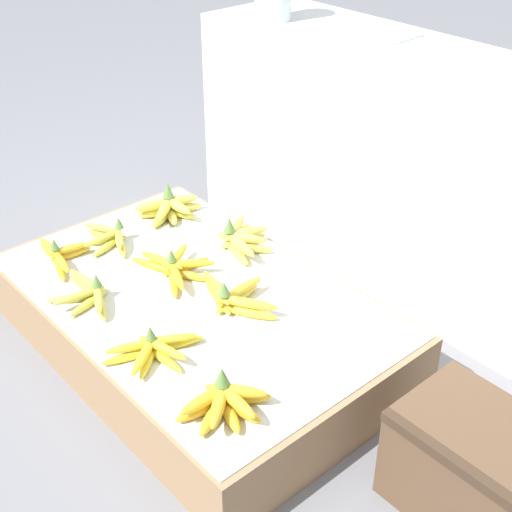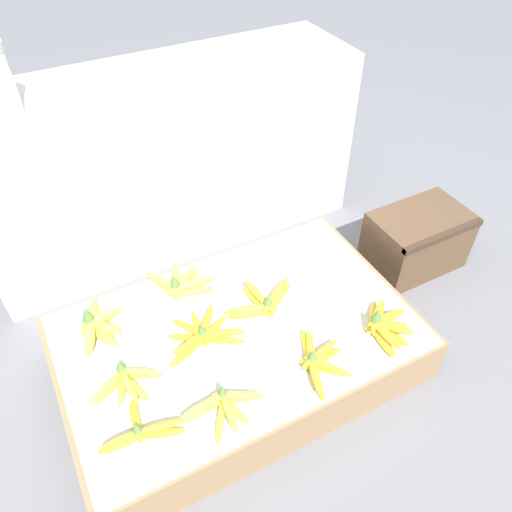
# 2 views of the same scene
# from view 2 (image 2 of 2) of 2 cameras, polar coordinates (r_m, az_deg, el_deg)

# --- Properties ---
(ground_plane) EXTENTS (10.00, 10.00, 0.00)m
(ground_plane) POSITION_cam_2_polar(r_m,az_deg,el_deg) (1.75, -1.94, -12.15)
(ground_plane) COLOR slate
(display_platform) EXTENTS (1.12, 0.71, 0.18)m
(display_platform) POSITION_cam_2_polar(r_m,az_deg,el_deg) (1.68, -2.02, -10.37)
(display_platform) COLOR #997551
(display_platform) RESTS_ON ground_plane
(back_vendor_table) EXTENTS (1.47, 0.41, 0.72)m
(back_vendor_table) POSITION_cam_2_polar(r_m,az_deg,el_deg) (2.04, -9.82, 10.66)
(back_vendor_table) COLOR white
(back_vendor_table) RESTS_ON ground_plane
(wooden_crate) EXTENTS (0.37, 0.24, 0.24)m
(wooden_crate) POSITION_cam_2_polar(r_m,az_deg,el_deg) (2.09, 17.87, 1.74)
(wooden_crate) COLOR brown
(wooden_crate) RESTS_ON ground_plane
(banana_bunch_front_left) EXTENTS (0.23, 0.16, 0.08)m
(banana_bunch_front_left) POSITION_cam_2_polar(r_m,az_deg,el_deg) (1.42, -13.14, -18.84)
(banana_bunch_front_left) COLOR gold
(banana_bunch_front_left) RESTS_ON display_platform
(banana_bunch_front_midleft) EXTENTS (0.25, 0.16, 0.08)m
(banana_bunch_front_midleft) POSITION_cam_2_polar(r_m,az_deg,el_deg) (1.43, -3.73, -16.72)
(banana_bunch_front_midleft) COLOR gold
(banana_bunch_front_midleft) RESTS_ON display_platform
(banana_bunch_front_midright) EXTENTS (0.16, 0.25, 0.08)m
(banana_bunch_front_midright) POSITION_cam_2_polar(r_m,az_deg,el_deg) (1.51, 7.02, -11.86)
(banana_bunch_front_midright) COLOR yellow
(banana_bunch_front_midright) RESTS_ON display_platform
(banana_bunch_front_right) EXTENTS (0.15, 0.22, 0.10)m
(banana_bunch_front_right) POSITION_cam_2_polar(r_m,az_deg,el_deg) (1.62, 14.36, -7.69)
(banana_bunch_front_right) COLOR gold
(banana_bunch_front_right) RESTS_ON display_platform
(banana_bunch_middle_left) EXTENTS (0.22, 0.15, 0.08)m
(banana_bunch_middle_left) POSITION_cam_2_polar(r_m,az_deg,el_deg) (1.51, -14.60, -13.81)
(banana_bunch_middle_left) COLOR gold
(banana_bunch_middle_left) RESTS_ON display_platform
(banana_bunch_middle_midleft) EXTENTS (0.26, 0.20, 0.09)m
(banana_bunch_middle_midleft) POSITION_cam_2_polar(r_m,az_deg,el_deg) (1.57, -6.14, -8.92)
(banana_bunch_middle_midleft) COLOR gold
(banana_bunch_middle_midleft) RESTS_ON display_platform
(banana_bunch_middle_midright) EXTENTS (0.27, 0.18, 0.09)m
(banana_bunch_middle_midright) POSITION_cam_2_polar(r_m,az_deg,el_deg) (1.64, 0.77, -5.27)
(banana_bunch_middle_midright) COLOR gold
(banana_bunch_middle_midright) RESTS_ON display_platform
(banana_bunch_back_left) EXTENTS (0.16, 0.22, 0.11)m
(banana_bunch_back_left) POSITION_cam_2_polar(r_m,az_deg,el_deg) (1.65, -17.78, -7.57)
(banana_bunch_back_left) COLOR #DBCC4C
(banana_bunch_back_left) RESTS_ON display_platform
(banana_bunch_back_midleft) EXTENTS (0.21, 0.17, 0.11)m
(banana_bunch_back_midleft) POSITION_cam_2_polar(r_m,az_deg,el_deg) (1.71, -8.79, -3.14)
(banana_bunch_back_midleft) COLOR #DBCC4C
(banana_bunch_back_midleft) RESTS_ON display_platform
(foam_tray_white) EXTENTS (0.26, 0.17, 0.02)m
(foam_tray_white) POSITION_cam_2_polar(r_m,az_deg,el_deg) (1.99, -0.84, 22.32)
(foam_tray_white) COLOR white
(foam_tray_white) RESTS_ON back_vendor_table
(foam_tray_dark) EXTENTS (0.24, 0.15, 0.02)m
(foam_tray_dark) POSITION_cam_2_polar(r_m,az_deg,el_deg) (1.88, -17.70, 19.15)
(foam_tray_dark) COLOR white
(foam_tray_dark) RESTS_ON back_vendor_table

